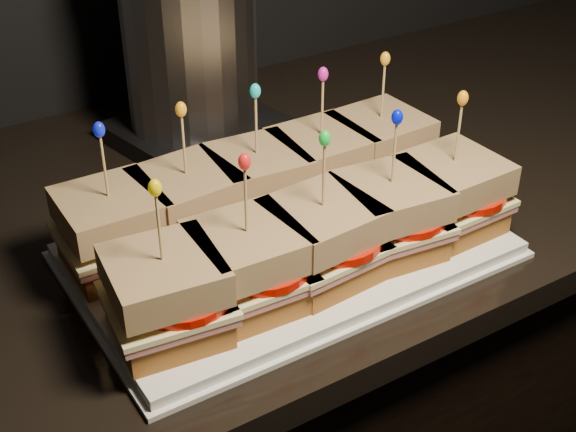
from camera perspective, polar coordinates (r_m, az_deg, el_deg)
cabinet at (r=1.46m, az=7.77°, el=-10.74°), size 2.48×0.67×0.86m
granite_slab at (r=1.20m, az=9.33°, el=5.08°), size 2.52×0.71×0.03m
platter at (r=0.90m, az=0.00°, el=-2.47°), size 0.46×0.28×0.02m
platter_rim at (r=0.91m, az=0.00°, el=-2.78°), size 0.47×0.30×0.01m
sandwich_0_bread_bot at (r=0.88m, az=-12.11°, el=-2.58°), size 0.10×0.10×0.03m
sandwich_0_ham at (r=0.87m, az=-12.24°, el=-1.61°), size 0.11×0.11×0.01m
sandwich_0_cheese at (r=0.86m, az=-12.30°, el=-1.23°), size 0.11×0.11×0.01m
sandwich_0_tomato at (r=0.86m, az=-11.47°, el=-0.77°), size 0.10×0.10×0.01m
sandwich_0_bread_top at (r=0.85m, az=-12.52°, el=0.42°), size 0.10×0.10×0.03m
sandwich_0_pick at (r=0.83m, az=-12.90°, el=3.20°), size 0.00×0.00×0.09m
sandwich_0_frill at (r=0.80m, az=-13.29°, el=6.00°), size 0.01×0.01×0.02m
sandwich_1_bread_bot at (r=0.90m, az=-6.96°, el=-0.92°), size 0.11×0.11×0.03m
sandwich_1_ham at (r=0.89m, az=-7.04°, el=0.04°), size 0.12×0.11×0.01m
sandwich_1_cheese at (r=0.89m, az=-7.07°, el=0.42°), size 0.12×0.12×0.01m
sandwich_1_tomato at (r=0.89m, az=-6.23°, el=0.87°), size 0.10×0.10×0.01m
sandwich_1_bread_top at (r=0.88m, az=-7.19°, el=2.04°), size 0.11×0.11×0.03m
sandwich_1_pick at (r=0.85m, az=-7.41°, el=4.79°), size 0.00×0.00×0.09m
sandwich_1_frill at (r=0.83m, az=-7.62°, el=7.53°), size 0.01×0.01×0.02m
sandwich_2_bread_bot at (r=0.94m, az=-2.15°, el=0.64°), size 0.11×0.11×0.03m
sandwich_2_ham at (r=0.93m, az=-2.17°, el=1.58°), size 0.12×0.11×0.01m
sandwich_2_cheese at (r=0.92m, az=-2.18°, el=1.95°), size 0.12×0.12×0.01m
sandwich_2_tomato at (r=0.92m, az=-1.35°, el=2.40°), size 0.10×0.10×0.01m
sandwich_2_bread_top at (r=0.91m, az=-2.21°, el=3.54°), size 0.11×0.11×0.03m
sandwich_2_pick at (r=0.89m, az=-2.28°, el=6.22°), size 0.00×0.00×0.09m
sandwich_2_frill at (r=0.87m, az=-2.34°, el=8.88°), size 0.01×0.01×0.02m
sandwich_3_bread_bot at (r=0.98m, az=2.31°, el=2.08°), size 0.10×0.10×0.03m
sandwich_3_ham at (r=0.97m, az=2.33°, el=3.00°), size 0.11×0.11×0.01m
sandwich_3_cheese at (r=0.96m, az=2.34°, el=3.36°), size 0.11×0.11×0.01m
sandwich_3_tomato at (r=0.96m, az=3.15°, el=3.78°), size 0.10×0.10×0.01m
sandwich_3_bread_top at (r=0.95m, az=2.38°, el=4.90°), size 0.10×0.10×0.03m
sandwich_3_pick at (r=0.93m, az=2.45°, el=7.49°), size 0.00×0.00×0.09m
sandwich_3_frill at (r=0.91m, az=2.51°, el=10.05°), size 0.01×0.01×0.02m
sandwich_4_bread_bot at (r=1.02m, az=6.40°, el=3.39°), size 0.10×0.10×0.03m
sandwich_4_ham at (r=1.01m, az=6.46°, el=4.27°), size 0.11×0.11×0.01m
sandwich_4_cheese at (r=1.01m, az=6.48°, el=4.62°), size 0.12×0.11×0.01m
sandwich_4_tomato at (r=1.01m, az=7.26°, el=5.03°), size 0.10×0.10×0.01m
sandwich_4_bread_top at (r=1.00m, az=6.59°, el=6.11°), size 0.11×0.11×0.03m
sandwich_4_pick at (r=0.98m, az=6.76°, el=8.60°), size 0.00×0.00×0.09m
sandwich_4_frill at (r=0.96m, az=6.93°, el=11.05°), size 0.01×0.01×0.02m
sandwich_5_bread_bot at (r=0.78m, az=-8.49°, el=-7.36°), size 0.11×0.11×0.03m
sandwich_5_ham at (r=0.77m, az=-8.59°, el=-6.33°), size 0.12×0.12×0.01m
sandwich_5_cheese at (r=0.76m, az=-8.63°, el=-5.92°), size 0.12×0.12×0.01m
sandwich_5_tomato at (r=0.76m, az=-7.66°, el=-5.43°), size 0.10×0.10×0.01m
sandwich_5_bread_top at (r=0.74m, az=-8.82°, el=-4.15°), size 0.11×0.11×0.03m
sandwich_5_pick at (r=0.72m, az=-9.13°, el=-1.11°), size 0.00×0.00×0.09m
sandwich_5_frill at (r=0.69m, az=-9.44°, el=1.98°), size 0.01×0.01×0.02m
sandwich_6_bread_bot at (r=0.81m, az=-2.81°, el=-5.30°), size 0.10×0.10×0.03m
sandwich_6_ham at (r=0.80m, az=-2.84°, el=-4.29°), size 0.11×0.11×0.01m
sandwich_6_cheese at (r=0.79m, az=-2.86°, el=-3.88°), size 0.12×0.11×0.01m
sandwich_6_tomato at (r=0.79m, az=-1.90°, el=-3.39°), size 0.10×0.10×0.01m
sandwich_6_bread_top at (r=0.78m, az=-2.92°, el=-2.14°), size 0.11×0.11×0.03m
sandwich_6_pick at (r=0.75m, az=-3.01°, el=0.85°), size 0.00×0.00×0.09m
sandwich_6_frill at (r=0.73m, az=-3.11°, el=3.87°), size 0.01×0.01×0.02m
sandwich_7_bread_bot at (r=0.84m, az=2.39°, el=-3.37°), size 0.11×0.11×0.03m
sandwich_7_ham at (r=0.83m, az=2.41°, el=-2.37°), size 0.12×0.11×0.01m
sandwich_7_cheese at (r=0.83m, az=2.42°, el=-1.98°), size 0.12×0.12×0.01m
sandwich_7_tomato at (r=0.83m, az=3.36°, el=-1.49°), size 0.10×0.10×0.01m
sandwich_7_bread_top at (r=0.81m, az=2.47°, el=-0.27°), size 0.11×0.11×0.03m
sandwich_7_pick at (r=0.79m, az=2.55°, el=2.62°), size 0.00×0.00×0.09m
sandwich_7_frill at (r=0.77m, az=2.63°, el=5.54°), size 0.01×0.01×0.02m
sandwich_8_bread_bot at (r=0.89m, az=7.09°, el=-1.58°), size 0.11×0.11×0.03m
sandwich_8_ham at (r=0.88m, az=7.16°, el=-0.62°), size 0.12×0.12×0.01m
sandwich_8_cheese at (r=0.87m, az=7.19°, el=-0.23°), size 0.12×0.12×0.01m
sandwich_8_tomato at (r=0.87m, az=8.09°, el=0.23°), size 0.10×0.10×0.01m
sandwich_8_bread_top at (r=0.86m, az=7.33°, el=1.41°), size 0.11×0.11×0.03m
sandwich_8_pick at (r=0.84m, az=7.55°, el=4.19°), size 0.00×0.00×0.09m
sandwich_8_frill at (r=0.82m, az=7.77°, el=6.97°), size 0.01×0.01×0.02m
sandwich_9_bread_bot at (r=0.94m, az=11.30°, el=0.03°), size 0.10×0.10×0.03m
sandwich_9_ham at (r=0.93m, az=11.42°, el=0.96°), size 0.11×0.11×0.01m
sandwich_9_cheese at (r=0.93m, az=11.47°, el=1.33°), size 0.11×0.11×0.01m
sandwich_9_tomato at (r=0.93m, az=12.31°, el=1.76°), size 0.10×0.10×0.01m
sandwich_9_bread_top at (r=0.91m, az=11.66°, el=2.91°), size 0.10×0.10×0.03m
sandwich_9_pick at (r=0.89m, az=11.99°, el=5.56°), size 0.00×0.00×0.09m
sandwich_9_frill at (r=0.87m, az=12.33°, el=8.19°), size 0.01×0.01×0.02m
appliance_base at (r=1.17m, az=-6.57°, el=6.18°), size 0.25×0.22×0.03m
appliance_body at (r=1.11m, az=-7.00°, el=12.20°), size 0.18×0.18×0.23m
appliance at (r=1.12m, az=-6.98°, el=11.99°), size 0.22×0.18×0.28m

